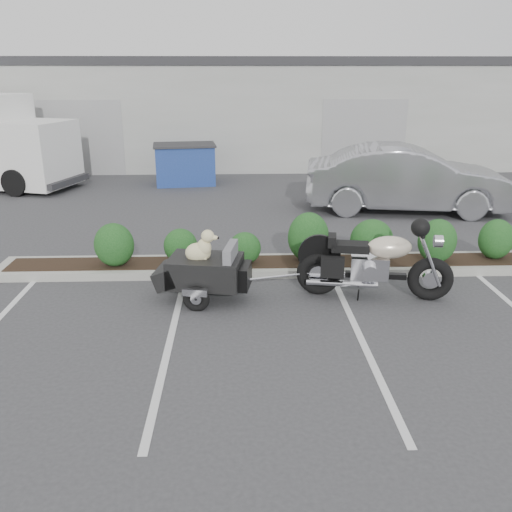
{
  "coord_description": "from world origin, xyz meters",
  "views": [
    {
      "loc": [
        -0.53,
        -7.43,
        3.63
      ],
      "look_at": [
        -0.24,
        0.83,
        0.75
      ],
      "focal_mm": 38.0,
      "sensor_mm": 36.0,
      "label": 1
    }
  ],
  "objects_px": {
    "pet_trailer": "(204,270)",
    "dumpster": "(185,164)",
    "motorcycle": "(374,264)",
    "sedan": "(407,179)"
  },
  "relations": [
    {
      "from": "pet_trailer",
      "to": "dumpster",
      "type": "xyz_separation_m",
      "value": [
        -1.14,
        9.48,
        0.15
      ]
    },
    {
      "from": "motorcycle",
      "to": "sedan",
      "type": "xyz_separation_m",
      "value": [
        2.24,
        5.68,
        0.28
      ]
    },
    {
      "from": "pet_trailer",
      "to": "dumpster",
      "type": "height_order",
      "value": "dumpster"
    },
    {
      "from": "pet_trailer",
      "to": "dumpster",
      "type": "relative_size",
      "value": 0.97
    },
    {
      "from": "pet_trailer",
      "to": "sedan",
      "type": "height_order",
      "value": "sedan"
    },
    {
      "from": "motorcycle",
      "to": "dumpster",
      "type": "height_order",
      "value": "motorcycle"
    },
    {
      "from": "pet_trailer",
      "to": "sedan",
      "type": "relative_size",
      "value": 0.39
    },
    {
      "from": "motorcycle",
      "to": "dumpster",
      "type": "xyz_separation_m",
      "value": [
        -3.93,
        9.51,
        0.07
      ]
    },
    {
      "from": "dumpster",
      "to": "pet_trailer",
      "type": "bearing_deg",
      "value": -90.32
    },
    {
      "from": "motorcycle",
      "to": "pet_trailer",
      "type": "height_order",
      "value": "motorcycle"
    }
  ]
}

